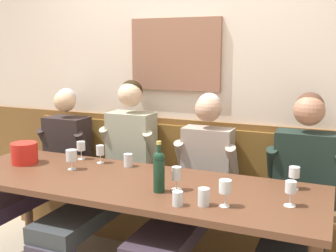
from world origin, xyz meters
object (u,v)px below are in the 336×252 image
(wine_glass_right_end, at_px, (100,151))
(wine_glass_center_front, at_px, (177,175))
(person_center_right_seat, at_px, (191,189))
(person_center_left_seat, at_px, (112,171))
(ice_bucket, at_px, (25,153))
(dining_table, at_px, (129,191))
(wine_glass_mid_right, at_px, (291,189))
(wine_glass_left_end, at_px, (225,188))
(wall_bench, at_px, (170,206))
(water_tumbler_right, at_px, (128,160))
(water_tumbler_center, at_px, (178,198))
(wine_glass_near_bucket, at_px, (71,156))
(person_right_seat, at_px, (300,200))
(person_left_seat, at_px, (43,167))
(water_tumbler_left, at_px, (204,197))
(wine_glass_by_bottle, at_px, (81,147))
(wine_bottle_amber_mid, at_px, (159,170))
(wine_glass_mid_left, at_px, (294,173))

(wine_glass_right_end, height_order, wine_glass_center_front, wine_glass_center_front)
(person_center_right_seat, bearing_deg, person_center_left_seat, 176.41)
(ice_bucket, distance_m, wine_glass_center_front, 1.29)
(dining_table, xyz_separation_m, wine_glass_mid_right, (1.04, -0.04, 0.17))
(ice_bucket, distance_m, wine_glass_right_end, 0.58)
(person_center_right_seat, relative_size, wine_glass_mid_right, 8.79)
(wine_glass_left_end, relative_size, wine_glass_center_front, 1.04)
(wine_glass_mid_right, bearing_deg, wine_glass_left_end, -155.91)
(wall_bench, relative_size, wine_glass_left_end, 18.43)
(water_tumbler_right, bearing_deg, water_tumbler_center, -42.40)
(wall_bench, height_order, water_tumbler_center, wall_bench)
(person_center_left_seat, xyz_separation_m, water_tumbler_center, (0.80, -0.64, 0.12))
(wine_glass_near_bucket, distance_m, water_tumbler_center, 1.02)
(water_tumbler_right, bearing_deg, person_right_seat, 2.38)
(person_left_seat, distance_m, person_right_seat, 2.07)
(wine_glass_mid_right, relative_size, wine_glass_near_bucket, 0.99)
(person_left_seat, height_order, wine_glass_near_bucket, person_left_seat)
(wine_glass_mid_right, relative_size, water_tumbler_right, 1.51)
(dining_table, height_order, wine_glass_near_bucket, wine_glass_near_bucket)
(wine_glass_mid_right, bearing_deg, water_tumbler_left, -158.30)
(wall_bench, distance_m, wine_glass_left_end, 1.26)
(person_center_left_seat, height_order, wine_glass_by_bottle, person_center_left_seat)
(wine_bottle_amber_mid, distance_m, water_tumbler_left, 0.35)
(dining_table, relative_size, wine_glass_mid_left, 17.66)
(person_right_seat, xyz_separation_m, wine_glass_mid_left, (-0.04, -0.08, 0.20))
(wine_glass_mid_right, bearing_deg, person_center_left_seat, 163.87)
(wall_bench, xyz_separation_m, person_left_seat, (-1.00, -0.37, 0.32))
(wine_glass_by_bottle, xyz_separation_m, wine_glass_mid_right, (1.64, -0.36, -0.00))
(wine_glass_right_end, distance_m, water_tumbler_left, 1.12)
(wine_glass_right_end, bearing_deg, dining_table, -35.36)
(wine_bottle_amber_mid, distance_m, wine_glass_right_end, 0.79)
(wall_bench, relative_size, person_center_right_seat, 2.22)
(wine_glass_right_end, bearing_deg, person_right_seat, 1.98)
(wine_glass_right_end, height_order, water_tumbler_center, wine_glass_right_end)
(wine_bottle_amber_mid, relative_size, wine_glass_center_front, 2.15)
(water_tumbler_left, bearing_deg, wine_glass_right_end, 152.98)
(wine_glass_mid_right, xyz_separation_m, water_tumbler_center, (-0.58, -0.24, -0.06))
(person_right_seat, bearing_deg, wine_glass_right_end, -178.02)
(water_tumbler_right, bearing_deg, wine_glass_mid_right, -15.35)
(wine_glass_near_bucket, distance_m, wine_glass_mid_left, 1.54)
(person_left_seat, relative_size, water_tumbler_center, 15.60)
(ice_bucket, relative_size, wine_glass_right_end, 1.42)
(wine_bottle_amber_mid, xyz_separation_m, wine_glass_right_end, (-0.67, 0.40, -0.05))
(dining_table, relative_size, wine_glass_left_end, 16.47)
(water_tumbler_left, bearing_deg, water_tumbler_center, -156.09)
(person_center_left_seat, relative_size, wine_glass_mid_right, 9.18)
(person_center_left_seat, relative_size, person_center_right_seat, 1.04)
(person_left_seat, xyz_separation_m, water_tumbler_center, (1.46, -0.61, 0.16))
(person_center_right_seat, bearing_deg, ice_bucket, -168.29)
(dining_table, bearing_deg, wine_glass_mid_right, -2.40)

